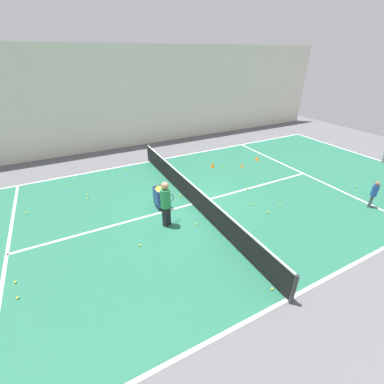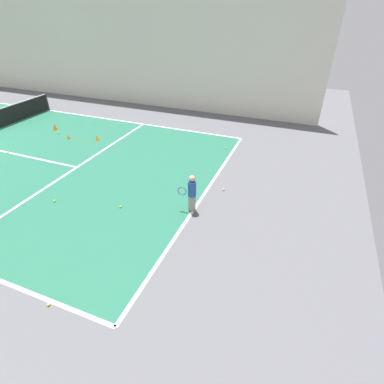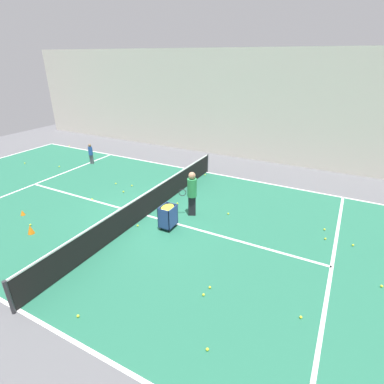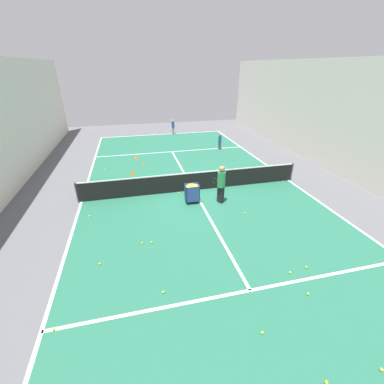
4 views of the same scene
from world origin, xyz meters
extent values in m
plane|color=#5B5B60|center=(0.00, 0.00, 0.00)|extent=(34.35, 34.35, 0.00)
cube|color=#23664C|center=(0.00, 0.00, 0.00)|extent=(10.63, 23.94, 0.00)
cube|color=white|center=(-5.32, 0.00, 0.01)|extent=(0.10, 23.94, 0.00)
cube|color=white|center=(5.32, 0.00, 0.01)|extent=(0.10, 23.94, 0.00)
cube|color=white|center=(0.00, -6.58, 0.01)|extent=(10.63, 0.10, 0.00)
cube|color=white|center=(0.00, 6.58, 0.01)|extent=(10.63, 0.10, 0.00)
cube|color=white|center=(0.00, 0.00, 0.01)|extent=(0.10, 13.17, 0.00)
cube|color=silver|center=(-8.59, 0.00, 3.01)|extent=(0.15, 30.65, 6.02)
cylinder|color=#2D2D33|center=(-5.42, 0.00, 0.48)|extent=(0.10, 0.10, 0.96)
cylinder|color=#2D2D33|center=(5.42, 0.00, 0.48)|extent=(0.10, 0.10, 0.96)
cube|color=black|center=(0.00, 0.00, 0.47)|extent=(10.73, 0.03, 0.89)
cube|color=white|center=(0.00, 0.00, 0.94)|extent=(10.73, 0.04, 0.05)
cube|color=black|center=(-0.88, 1.50, 0.40)|extent=(0.28, 0.33, 0.79)
cylinder|color=#2D8C4C|center=(-0.88, 1.50, 1.14)|extent=(0.47, 0.47, 0.70)
sphere|color=#A87A5B|center=(-0.88, 1.50, 1.63)|extent=(0.26, 0.26, 0.26)
torus|color=black|center=(-0.67, 1.20, 0.97)|extent=(0.15, 0.26, 0.28)
cube|color=#4C4C56|center=(-3.55, -6.38, 0.26)|extent=(0.18, 0.21, 0.52)
cylinder|color=#234799|center=(-3.55, -6.38, 0.75)|extent=(0.30, 0.30, 0.46)
sphere|color=#846047|center=(-3.55, -6.38, 1.06)|extent=(0.17, 0.17, 0.17)
cube|color=#2D478C|center=(0.38, 1.21, 0.13)|extent=(0.61, 0.46, 0.02)
cube|color=#2D478C|center=(0.38, 0.98, 0.50)|extent=(0.61, 0.02, 0.74)
cube|color=#2D478C|center=(0.38, 1.43, 0.50)|extent=(0.61, 0.02, 0.74)
cube|color=#2D478C|center=(0.09, 1.21, 0.50)|extent=(0.02, 0.46, 0.74)
cube|color=#2D478C|center=(0.68, 1.21, 0.50)|extent=(0.02, 0.46, 0.74)
ellipsoid|color=yellow|center=(0.38, 1.21, 0.81)|extent=(0.57, 0.42, 0.16)
cylinder|color=black|center=(0.17, 1.04, 0.07)|extent=(0.05, 0.05, 0.13)
cylinder|color=black|center=(0.59, 1.04, 0.07)|extent=(0.05, 0.05, 0.13)
cylinder|color=black|center=(0.17, 1.37, 0.07)|extent=(0.05, 0.05, 0.13)
cylinder|color=black|center=(0.59, 1.37, 0.07)|extent=(0.05, 0.05, 0.13)
cone|color=orange|center=(2.92, -2.80, 0.16)|extent=(0.23, 0.23, 0.32)
cone|color=orange|center=(2.21, -4.27, 0.11)|extent=(0.17, 0.17, 0.21)
sphere|color=yellow|center=(-1.44, 6.26, 0.04)|extent=(0.07, 0.07, 0.07)
sphere|color=yellow|center=(-2.23, -7.53, 0.04)|extent=(0.07, 0.07, 0.07)
sphere|color=yellow|center=(-4.90, 0.13, 0.04)|extent=(0.07, 0.07, 0.07)
sphere|color=yellow|center=(-1.71, -9.73, 0.04)|extent=(0.07, 0.07, 0.07)
sphere|color=yellow|center=(-5.42, -10.33, 0.04)|extent=(0.07, 0.07, 0.07)
sphere|color=yellow|center=(-0.60, -0.62, 0.04)|extent=(0.07, 0.07, 0.07)
sphere|color=yellow|center=(-3.73, -0.18, 0.04)|extent=(0.07, 0.07, 0.07)
sphere|color=yellow|center=(4.16, 4.53, 0.04)|extent=(0.07, 0.07, 0.07)
sphere|color=yellow|center=(0.28, 7.83, 0.04)|extent=(0.07, 0.07, 0.07)
sphere|color=yellow|center=(-1.99, -2.30, 0.04)|extent=(0.07, 0.07, 0.07)
sphere|color=yellow|center=(2.46, 3.81, 0.04)|extent=(0.07, 0.07, 0.07)
sphere|color=yellow|center=(0.82, 0.18, 0.04)|extent=(0.07, 0.07, 0.07)
sphere|color=yellow|center=(-0.03, -2.89, 0.04)|extent=(0.07, 0.07, 0.07)
sphere|color=yellow|center=(2.60, -3.30, 0.04)|extent=(0.07, 0.07, 0.07)
sphere|color=yellow|center=(-2.07, 6.16, 0.04)|extent=(0.07, 0.07, 0.07)
sphere|color=yellow|center=(-1.39, 0.54, 0.04)|extent=(0.07, 0.07, 0.07)
sphere|color=yellow|center=(2.79, 3.77, 0.04)|extent=(0.07, 0.07, 0.07)
sphere|color=yellow|center=(-1.55, 2.73, 0.04)|extent=(0.07, 0.07, 0.07)
sphere|color=yellow|center=(2.37, 6.11, 0.04)|extent=(0.07, 0.07, 0.07)
sphere|color=yellow|center=(1.02, -0.47, 0.04)|extent=(0.07, 0.07, 0.07)
sphere|color=yellow|center=(-1.26, -2.21, 0.04)|extent=(0.07, 0.07, 0.07)
sphere|color=yellow|center=(-1.83, -3.14, 0.04)|extent=(0.07, 0.07, 0.07)
sphere|color=yellow|center=(-1.47, 7.09, 0.04)|extent=(0.07, 0.07, 0.07)
sphere|color=yellow|center=(4.79, 1.46, 0.04)|extent=(0.07, 0.07, 0.07)
camera|label=1|loc=(-8.12, 4.24, 5.62)|focal=24.00mm
camera|label=2|loc=(-8.12, -14.77, 5.62)|focal=28.00mm
camera|label=3|loc=(8.12, 6.27, 5.62)|focal=28.00mm
camera|label=4|loc=(2.78, 11.24, 5.62)|focal=24.00mm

